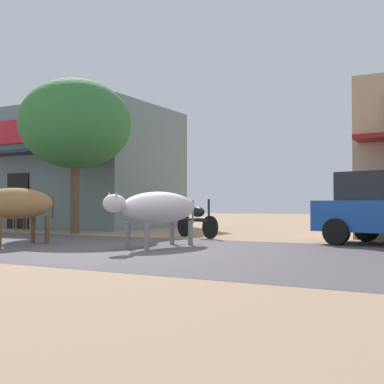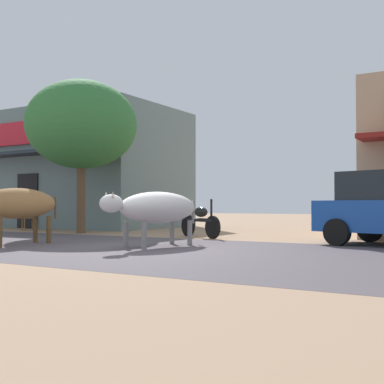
{
  "view_description": "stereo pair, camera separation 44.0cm",
  "coord_description": "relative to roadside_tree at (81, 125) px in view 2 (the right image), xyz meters",
  "views": [
    {
      "loc": [
        5.87,
        -8.5,
        0.9
      ],
      "look_at": [
        0.3,
        1.69,
        1.2
      ],
      "focal_mm": 47.11,
      "sensor_mm": 36.0,
      "label": 1
    },
    {
      "loc": [
        6.25,
        -8.29,
        0.9
      ],
      "look_at": [
        0.3,
        1.69,
        1.2
      ],
      "focal_mm": 47.11,
      "sensor_mm": 36.0,
      "label": 2
    }
  ],
  "objects": [
    {
      "name": "roadside_tree",
      "position": [
        0.0,
        0.0,
        0.0
      ],
      "size": [
        3.52,
        3.52,
        4.87
      ],
      "color": "brown",
      "rests_on": "ground"
    },
    {
      "name": "asphalt_road",
      "position": [
        4.95,
        -3.61,
        -3.45
      ],
      "size": [
        72.0,
        6.22,
        0.0
      ],
      "primitive_type": "cube",
      "color": "#51484E",
      "rests_on": "ground"
    },
    {
      "name": "ground",
      "position": [
        4.95,
        -3.61,
        -3.45
      ],
      "size": [
        80.0,
        80.0,
        0.0
      ],
      "primitive_type": "plane",
      "color": "tan"
    },
    {
      "name": "cafe_chair_near_tree",
      "position": [
        -2.75,
        0.33,
        -2.94
      ],
      "size": [
        0.59,
        0.59,
        0.92
      ],
      "color": "brown",
      "rests_on": "ground"
    },
    {
      "name": "cow_far_dark",
      "position": [
        5.02,
        -3.0,
        -2.61
      ],
      "size": [
        1.08,
        2.81,
        1.18
      ],
      "color": "silver",
      "rests_on": "ground"
    },
    {
      "name": "storefront_left_cafe",
      "position": [
        -3.46,
        3.94,
        -1.08
      ],
      "size": [
        7.78,
        5.9,
        4.73
      ],
      "color": "slate",
      "rests_on": "ground"
    },
    {
      "name": "cow_near_brown",
      "position": [
        2.09,
        -4.28,
        -2.53
      ],
      "size": [
        0.71,
        2.8,
        1.28
      ],
      "color": "olive",
      "rests_on": "ground"
    },
    {
      "name": "parked_motorcycle",
      "position": [
        4.29,
        0.14,
        -2.98
      ],
      "size": [
        1.68,
        0.89,
        1.06
      ],
      "color": "black",
      "rests_on": "ground"
    }
  ]
}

